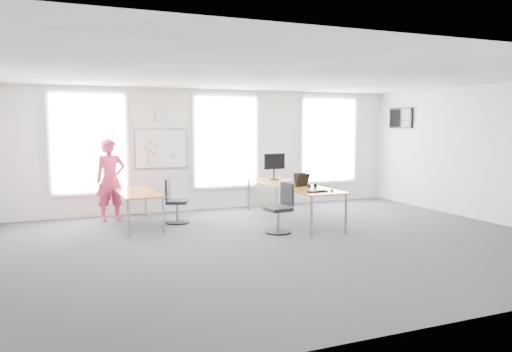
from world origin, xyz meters
name	(u,v)px	position (x,y,z in m)	size (l,w,h in m)	color
floor	(284,243)	(0.00, 0.00, 0.00)	(10.00, 10.00, 0.00)	#25252A
ceiling	(285,74)	(0.00, 0.00, 3.00)	(10.00, 10.00, 0.00)	silver
wall_back	(214,150)	(0.00, 4.00, 1.50)	(10.00, 10.00, 0.00)	white
wall_front	(452,185)	(0.00, -4.00, 1.50)	(10.00, 10.00, 0.00)	white
wall_right	(492,154)	(5.00, 0.00, 1.50)	(10.00, 10.00, 0.00)	white
window_left	(89,143)	(-3.00, 3.97, 1.70)	(1.60, 0.06, 2.20)	silver
window_mid	(226,142)	(0.30, 3.97, 1.70)	(1.60, 0.06, 2.20)	silver
window_right	(329,140)	(3.30, 3.97, 1.70)	(1.60, 0.06, 2.20)	silver
desk_right	(292,187)	(1.08, 1.84, 0.76)	(0.89, 3.32, 0.81)	#B67922
desk_left	(137,194)	(-2.16, 2.61, 0.66)	(0.80, 1.99, 0.73)	#B67922
chair_right	(281,211)	(0.32, 0.79, 0.43)	(0.52, 0.52, 0.98)	black
chair_left	(175,204)	(-1.39, 2.53, 0.42)	(0.57, 0.57, 0.97)	black
person	(111,180)	(-2.61, 3.38, 0.91)	(0.66, 0.44, 1.82)	#C62C54
whiteboard	(161,149)	(-1.35, 3.97, 1.55)	(1.20, 0.03, 0.90)	white
wall_clock	(161,115)	(-1.35, 3.97, 2.35)	(0.30, 0.30, 0.04)	gray
tv	(401,118)	(4.95, 3.00, 2.30)	(0.06, 0.90, 0.55)	black
keyboard	(317,191)	(0.99, 0.53, 0.82)	(0.44, 0.16, 0.02)	black
mouse	(332,190)	(1.31, 0.50, 0.83)	(0.07, 0.12, 0.04)	black
lens_cap	(313,189)	(1.14, 0.97, 0.81)	(0.06, 0.06, 0.01)	black
headphones	(312,186)	(1.18, 1.09, 0.86)	(0.19, 0.10, 0.11)	black
laptop_sleeve	(302,180)	(1.08, 1.37, 0.95)	(0.37, 0.28, 0.29)	black
paper_stack	(287,183)	(0.95, 1.78, 0.86)	(0.31, 0.23, 0.11)	#F5E5C8
monitor	(274,164)	(1.11, 2.81, 1.19)	(0.57, 0.23, 0.63)	black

